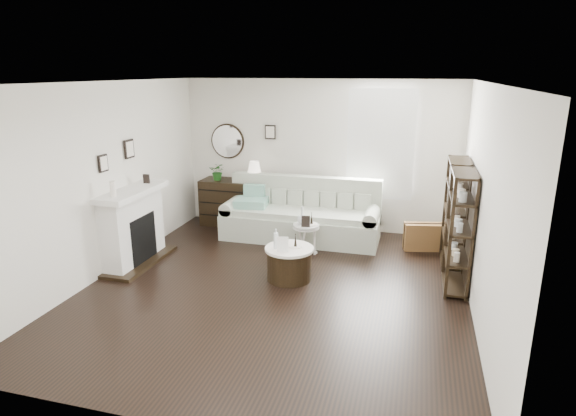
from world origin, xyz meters
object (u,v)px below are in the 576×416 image
(sofa, at_px, (301,219))
(pedestal_table, at_px, (306,227))
(drum_table, at_px, (289,263))
(dresser, at_px, (236,203))

(sofa, xyz_separation_m, pedestal_table, (0.26, -0.78, 0.11))
(sofa, xyz_separation_m, drum_table, (0.25, -1.76, -0.11))
(dresser, distance_m, drum_table, 2.69)
(dresser, height_order, drum_table, dresser)
(drum_table, bearing_deg, pedestal_table, 89.30)
(dresser, bearing_deg, pedestal_table, -35.71)
(pedestal_table, bearing_deg, dresser, 144.29)
(sofa, bearing_deg, pedestal_table, -71.41)
(drum_table, bearing_deg, sofa, 98.15)
(drum_table, height_order, pedestal_table, pedestal_table)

